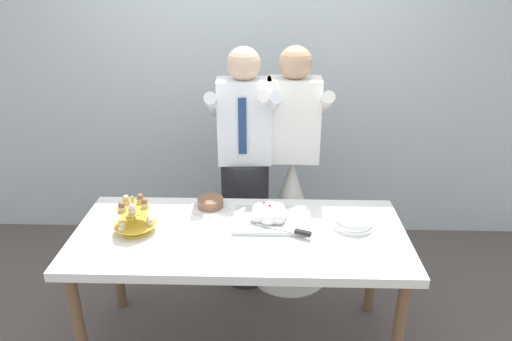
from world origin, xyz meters
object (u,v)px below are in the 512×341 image
Objects in this scene: cupcake_stand at (134,217)px; plate_stack at (353,221)px; round_cake at (211,204)px; person_bride at (291,204)px; main_cake_tray at (270,216)px; dessert_table at (240,244)px; person_groom at (245,184)px.

plate_stack is (1.19, 0.08, -0.06)m from cupcake_stand.
round_cake is 0.70m from person_bride.
dessert_table is at bearing -145.86° from main_cake_tray.
main_cake_tray reaches higher than dessert_table.
dessert_table is 0.23m from main_cake_tray.
person_groom is (-0.01, 0.67, 0.05)m from dessert_table.
person_bride is (0.87, 0.71, -0.28)m from cupcake_stand.
plate_stack reaches higher than round_cake.
dessert_table is 8.28× the size of plate_stack.
person_bride is at bearing 116.39° from plate_stack.
dessert_table is 0.59m from cupcake_stand.
round_cake is at bearing 155.80° from main_cake_tray.
dessert_table is 0.63m from plate_stack.
person_groom is at bearing 90.54° from dessert_table.
person_groom reaches higher than round_cake.
dessert_table is at bearing -54.99° from round_cake.
dessert_table is 4.21× the size of main_cake_tray.
plate_stack is 0.13× the size of person_groom.
plate_stack is at bearing 6.91° from dessert_table.
main_cake_tray reaches higher than round_cake.
cupcake_stand is 0.54× the size of main_cake_tray.
person_bride is at bearing 39.06° from cupcake_stand.
main_cake_tray is at bearing 175.43° from plate_stack.
main_cake_tray is 1.96× the size of plate_stack.
person_bride is at bearing 40.95° from round_cake.
dessert_table is at bearing 0.58° from cupcake_stand.
person_groom is (-0.63, 0.59, -0.06)m from plate_stack.
cupcake_stand is 0.14× the size of person_bride.
cupcake_stand reaches higher than main_cake_tray.
person_groom reaches higher than cupcake_stand.
cupcake_stand is (-0.57, -0.01, 0.16)m from dessert_table.
main_cake_tray reaches higher than plate_stack.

